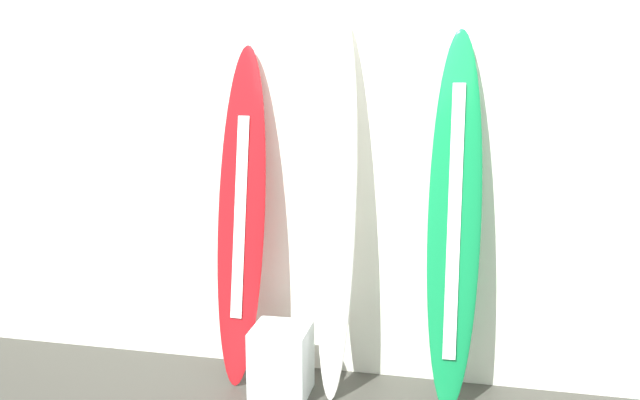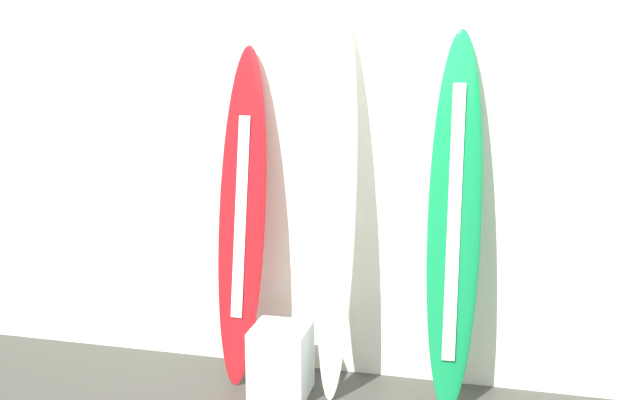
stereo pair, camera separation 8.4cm
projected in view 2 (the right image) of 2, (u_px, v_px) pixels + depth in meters
wall_back at (389, 149)px, 4.41m from camera, size 7.20×0.20×2.80m
surfboard_crimson at (242, 219)px, 4.40m from camera, size 0.32×0.38×2.01m
surfboard_ivory at (337, 213)px, 4.22m from camera, size 0.23×0.43×2.17m
surfboard_emerald at (454, 222)px, 4.07m from camera, size 0.31×0.43×2.10m
display_block_left at (281, 361)px, 4.31m from camera, size 0.33×0.33×0.41m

